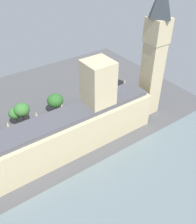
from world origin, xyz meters
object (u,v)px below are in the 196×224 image
pedestrian_opposite_hall (103,113)px  street_lamp_slot_12 (29,115)px  parliament_building (76,125)px  plane_tree_slot_11 (22,110)px  car_yellow_cab_midblock (97,108)px  pedestrian_by_river_gate (32,144)px  plane_tree_under_trees (55,101)px  plane_tree_near_tower (15,113)px  pedestrian_leading (66,131)px  double_decker_bus_far_end (28,132)px  car_silver_corner (73,118)px  car_white_trailing (51,124)px  clock_tower (155,50)px

pedestrian_opposite_hall → street_lamp_slot_12: street_lamp_slot_12 is taller
parliament_building → plane_tree_slot_11: size_ratio=6.16×
car_yellow_cab_midblock → pedestrian_by_river_gate: 33.59m
parliament_building → plane_tree_under_trees: bearing=-6.7°
plane_tree_slot_11 → pedestrian_by_river_gate: bearing=170.0°
plane_tree_slot_11 → plane_tree_near_tower: bearing=52.4°
pedestrian_opposite_hall → pedestrian_leading: size_ratio=0.97×
double_decker_bus_far_end → pedestrian_leading: (-5.78, -13.58, -1.92)m
pedestrian_opposite_hall → street_lamp_slot_12: bearing=31.9°
parliament_building → double_decker_bus_far_end: (14.25, 13.77, -6.44)m
car_silver_corner → plane_tree_slot_11: 21.21m
car_yellow_cab_midblock → car_white_trailing: same height
car_yellow_cab_midblock → plane_tree_slot_11: plane_tree_slot_11 is taller
car_white_trailing → double_decker_bus_far_end: 10.58m
pedestrian_leading → car_yellow_cab_midblock: bearing=129.0°
pedestrian_leading → plane_tree_slot_11: size_ratio=0.15×
car_yellow_cab_midblock → street_lamp_slot_12: 30.00m
car_yellow_cab_midblock → double_decker_bus_far_end: bearing=92.5°
plane_tree_near_tower → street_lamp_slot_12: (-1.50, -4.80, -1.86)m
pedestrian_leading → plane_tree_near_tower: size_ratio=0.19×
plane_tree_near_tower → parliament_building: bearing=-149.2°
pedestrian_leading → street_lamp_slot_12: 17.43m
plane_tree_slot_11 → car_yellow_cab_midblock: bearing=-105.4°
plane_tree_under_trees → pedestrian_opposite_hall: bearing=-128.1°
car_white_trailing → car_yellow_cab_midblock: bearing=87.3°
double_decker_bus_far_end → street_lamp_slot_12: (8.44, -4.12, 1.54)m
parliament_building → pedestrian_opposite_hall: 22.81m
double_decker_bus_far_end → plane_tree_slot_11: 9.81m
double_decker_bus_far_end → pedestrian_by_river_gate: bearing=-5.9°
car_silver_corner → car_white_trailing: (1.39, 9.38, -0.00)m
parliament_building → pedestrian_leading: bearing=1.3°
double_decker_bus_far_end → pedestrian_opposite_hall: double_decker_bus_far_end is taller
street_lamp_slot_12 → car_white_trailing: bearing=-139.9°
car_yellow_cab_midblock → car_white_trailing: (1.37, 22.23, -0.00)m
clock_tower → pedestrian_by_river_gate: 59.20m
car_silver_corner → plane_tree_near_tower: (10.32, 20.44, 5.15)m
car_silver_corner → pedestrian_leading: 8.22m
clock_tower → double_decker_bus_far_end: bearing=75.4°
plane_tree_near_tower → street_lamp_slot_12: plane_tree_near_tower is taller
clock_tower → plane_tree_under_trees: size_ratio=5.75×
car_yellow_cab_midblock → pedestrian_opposite_hall: car_yellow_cab_midblock is taller
double_decker_bus_far_end → plane_tree_near_tower: size_ratio=1.25×
parliament_building → pedestrian_opposite_hall: parliament_building is taller
double_decker_bus_far_end → plane_tree_slot_11: plane_tree_slot_11 is taller
car_yellow_cab_midblock → pedestrian_by_river_gate: (-4.57, 33.28, -0.21)m
plane_tree_near_tower → pedestrian_leading: bearing=-137.8°
parliament_building → car_yellow_cab_midblock: size_ratio=14.56×
parliament_building → car_silver_corner: (13.88, -5.99, -8.19)m
car_white_trailing → street_lamp_slot_12: 10.26m
car_silver_corner → plane_tree_near_tower: plane_tree_near_tower is taller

